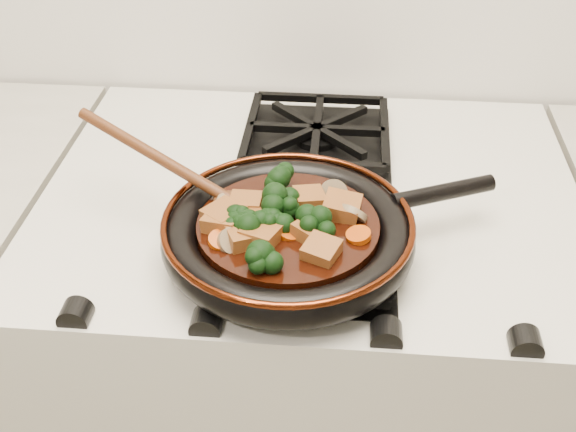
{
  "coord_description": "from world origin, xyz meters",
  "views": [
    {
      "loc": [
        0.04,
        0.84,
        1.48
      ],
      "look_at": [
        -0.02,
        1.53,
        0.97
      ],
      "focal_mm": 45.0,
      "sensor_mm": 36.0,
      "label": 1
    }
  ],
  "objects": [
    {
      "name": "tofu_cube_0",
      "position": [
        -0.05,
        1.5,
        0.97
      ],
      "size": [
        0.05,
        0.06,
        0.03
      ],
      "primitive_type": "cube",
      "rotation": [
        -0.01,
        0.1,
        1.21
      ],
      "color": "brown",
      "rests_on": "braising_sauce"
    },
    {
      "name": "tofu_cube_1",
      "position": [
        -0.07,
        1.56,
        0.97
      ],
      "size": [
        0.04,
        0.04,
        0.02
      ],
      "primitive_type": "cube",
      "rotation": [
        0.06,
        0.01,
        3.12
      ],
      "color": "brown",
      "rests_on": "braising_sauce"
    },
    {
      "name": "tofu_cube_3",
      "position": [
        -0.09,
        1.52,
        0.97
      ],
      "size": [
        0.05,
        0.05,
        0.03
      ],
      "primitive_type": "cube",
      "rotation": [
        -0.1,
        0.04,
        1.29
      ],
      "color": "brown",
      "rests_on": "braising_sauce"
    },
    {
      "name": "skillet",
      "position": [
        -0.02,
        1.53,
        0.94
      ],
      "size": [
        0.41,
        0.31,
        0.05
      ],
      "rotation": [
        0.0,
        0.0,
        0.42
      ],
      "color": "black",
      "rests_on": "burner_grate_front"
    },
    {
      "name": "broccoli_floret_6",
      "position": [
        -0.04,
        1.45,
        0.97
      ],
      "size": [
        0.09,
        0.08,
        0.06
      ],
      "primitive_type": null,
      "rotation": [
        -0.08,
        -0.04,
        0.91
      ],
      "color": "black",
      "rests_on": "braising_sauce"
    },
    {
      "name": "tofu_cube_2",
      "position": [
        0.04,
        1.56,
        0.97
      ],
      "size": [
        0.05,
        0.05,
        0.03
      ],
      "primitive_type": "cube",
      "rotation": [
        -0.02,
        -0.11,
        3.0
      ],
      "color": "brown",
      "rests_on": "braising_sauce"
    },
    {
      "name": "mushroom_slice_3",
      "position": [
        -0.09,
        1.55,
        0.97
      ],
      "size": [
        0.03,
        0.03,
        0.02
      ],
      "primitive_type": "cylinder",
      "rotation": [
        0.5,
        0.0,
        1.56
      ],
      "color": "#7C6648",
      "rests_on": "braising_sauce"
    },
    {
      "name": "tofu_cube_7",
      "position": [
        0.0,
        1.57,
        0.97
      ],
      "size": [
        0.05,
        0.05,
        0.02
      ],
      "primitive_type": "cube",
      "rotation": [
        0.07,
        0.02,
        1.86
      ],
      "color": "brown",
      "rests_on": "braising_sauce"
    },
    {
      "name": "tofu_cube_10",
      "position": [
        -0.09,
        1.53,
        0.97
      ],
      "size": [
        0.06,
        0.06,
        0.03
      ],
      "primitive_type": "cube",
      "rotation": [
        -0.07,
        0.11,
        2.42
      ],
      "color": "brown",
      "rests_on": "braising_sauce"
    },
    {
      "name": "broccoli_floret_0",
      "position": [
        -0.04,
        1.61,
        0.97
      ],
      "size": [
        0.07,
        0.07,
        0.07
      ],
      "primitive_type": null,
      "rotation": [
        -0.17,
        0.02,
        1.73
      ],
      "color": "black",
      "rests_on": "braising_sauce"
    },
    {
      "name": "mushroom_slice_1",
      "position": [
        0.06,
        1.55,
        0.97
      ],
      "size": [
        0.05,
        0.04,
        0.04
      ],
      "primitive_type": "cylinder",
      "rotation": [
        0.96,
        0.0,
        2.66
      ],
      "color": "#7C6648",
      "rests_on": "braising_sauce"
    },
    {
      "name": "broccoli_floret_2",
      "position": [
        0.01,
        1.52,
        0.97
      ],
      "size": [
        0.08,
        0.07,
        0.06
      ],
      "primitive_type": null,
      "rotation": [
        -0.1,
        0.16,
        2.86
      ],
      "color": "black",
      "rests_on": "braising_sauce"
    },
    {
      "name": "tofu_cube_4",
      "position": [
        -0.06,
        1.52,
        0.97
      ],
      "size": [
        0.05,
        0.05,
        0.03
      ],
      "primitive_type": "cube",
      "rotation": [
        -0.04,
        0.1,
        1.24
      ],
      "color": "brown",
      "rests_on": "braising_sauce"
    },
    {
      "name": "braising_sauce",
      "position": [
        -0.02,
        1.53,
        0.95
      ],
      "size": [
        0.22,
        0.22,
        0.02
      ],
      "primitive_type": "cylinder",
      "color": "black",
      "rests_on": "skillet"
    },
    {
      "name": "mushroom_slice_0",
      "position": [
        0.03,
        1.59,
        0.97
      ],
      "size": [
        0.04,
        0.03,
        0.03
      ],
      "primitive_type": "cylinder",
      "rotation": [
        0.99,
        0.0,
        0.21
      ],
      "color": "#7C6648",
      "rests_on": "braising_sauce"
    },
    {
      "name": "carrot_coin_0",
      "position": [
        -0.09,
        1.57,
        0.96
      ],
      "size": [
        0.03,
        0.03,
        0.02
      ],
      "primitive_type": "cylinder",
      "rotation": [
        -0.29,
        0.09,
        0.0
      ],
      "color": "#AC3A04",
      "rests_on": "braising_sauce"
    },
    {
      "name": "broccoli_floret_1",
      "position": [
        -0.03,
        1.52,
        0.97
      ],
      "size": [
        0.08,
        0.08,
        0.07
      ],
      "primitive_type": null,
      "rotation": [
        -0.19,
        -0.18,
        0.35
      ],
      "color": "black",
      "rests_on": "braising_sauce"
    },
    {
      "name": "stove",
      "position": [
        0.0,
        1.69,
        0.45
      ],
      "size": [
        0.76,
        0.6,
        0.9
      ],
      "primitive_type": "cube",
      "color": "beige",
      "rests_on": "ground"
    },
    {
      "name": "carrot_coin_3",
      "position": [
        0.07,
        1.51,
        0.96
      ],
      "size": [
        0.03,
        0.03,
        0.01
      ],
      "primitive_type": "cylinder",
      "rotation": [
        0.08,
        -0.18,
        0.0
      ],
      "color": "#AC3A04",
      "rests_on": "braising_sauce"
    },
    {
      "name": "burner_grate_back",
      "position": [
        0.0,
        1.83,
        0.91
      ],
      "size": [
        0.23,
        0.23,
        0.03
      ],
      "primitive_type": null,
      "color": "black",
      "rests_on": "stove"
    },
    {
      "name": "broccoli_floret_3",
      "position": [
        -0.07,
        1.52,
        0.97
      ],
      "size": [
        0.09,
        0.09,
        0.06
      ],
      "primitive_type": null,
      "rotation": [
        -0.12,
        0.02,
        2.28
      ],
      "color": "black",
      "rests_on": "braising_sauce"
    },
    {
      "name": "tofu_cube_9",
      "position": [
        -0.08,
        1.51,
        0.97
      ],
      "size": [
        0.05,
        0.05,
        0.02
      ],
      "primitive_type": "cube",
      "rotation": [
        -0.05,
        0.1,
        0.75
      ],
      "color": "brown",
      "rests_on": "braising_sauce"
    },
    {
      "name": "tofu_cube_6",
      "position": [
        0.02,
        1.47,
        0.97
      ],
      "size": [
        0.05,
        0.05,
        0.03
      ],
      "primitive_type": "cube",
      "rotation": [
        0.04,
        -0.11,
        1.18
      ],
      "color": "brown",
      "rests_on": "braising_sauce"
    },
    {
      "name": "mushroom_slice_2",
      "position": [
        -0.08,
        1.48,
        0.97
      ],
      "size": [
        0.04,
        0.04,
        0.03
      ],
      "primitive_type": "cylinder",
      "rotation": [
        0.81,
        0.0,
        0.79
      ],
      "color": "#7C6648",
      "rests_on": "braising_sauce"
    },
    {
      "name": "tofu_cube_8",
      "position": [
        -0.07,
        1.49,
        0.97
      ],
      "size": [
        0.05,
        0.05,
        0.02
      ],
      "primitive_type": "cube",
      "rotation": [
        0.01,
        0.04,
        0.46
      ],
      "color": "brown",
      "rests_on": "braising_sauce"
    },
    {
      "name": "broccoli_floret_4",
      "position": [
        -0.06,
        1.51,
        0.97
      ],
      "size": [
        0.09,
        0.08,
        0.07
      ],
      "primitive_type": null,
      "rotation": [
        -0.22,
        0.18,
        2.06
      ],
      "color": "black",
      "rests_on": "braising_sauce"
    },
    {
      "name": "tofu_cube_5",
      "position": [
        0.01,
        1.51,
        0.97
      ],
      "size": [
        0.05,
        0.05,
        0.03
      ],
      "primitive_type": "cube",
      "rotation": [
        0.07,
        -0.1,
        2.53
      ],
      "color": "brown",
      "rests_on": "braising_sauce"
    },
    {
      "name": "broccoli_floret_5",
      "position": [
        -0.03,
        1.55,
        0.97
      ],
      "size": [
        0.09,
        0.08,
        0.07
      ],
      "primitive_type": null,
      "rotation": [
        0.15,
        -0.16,
        2.74
      ],
      "color": "black",
      "rests_on": "braising_sauce"
    },
    {
      "name": "carrot_coin_1",
      "position": [
        -0.09,
        1.49,
        0.96
      ],
      "size": [
        0.03,
        0.03,
        0.02
      ],
      "primitive_type": "cylinder",
      "rotation": [
        0.25,
        0.21,
        0.0
      ],
      "color": "#AC3A04",
      "rests_on": "braising_sauce"
    },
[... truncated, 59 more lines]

